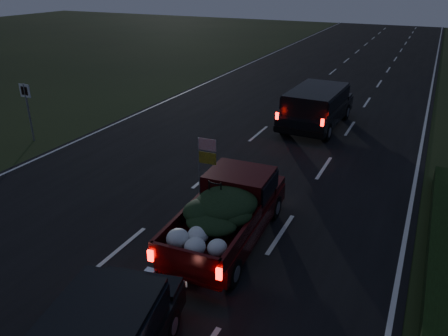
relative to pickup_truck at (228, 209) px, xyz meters
The scene contains 5 objects.
ground 3.05m from the pickup_truck, 144.99° to the right, with size 120.00×120.00×0.00m, color black.
road_asphalt 3.04m from the pickup_truck, 144.99° to the right, with size 14.00×120.00×0.02m, color black.
route_sign 11.40m from the pickup_truck, 162.93° to the left, with size 0.55×0.08×2.50m.
pickup_truck is the anchor object (origin of this frame).
lead_suv 10.36m from the pickup_truck, 91.81° to the left, with size 2.38×5.33×1.51m.
Camera 1 is at (6.63, -7.50, 6.66)m, focal length 35.00 mm.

